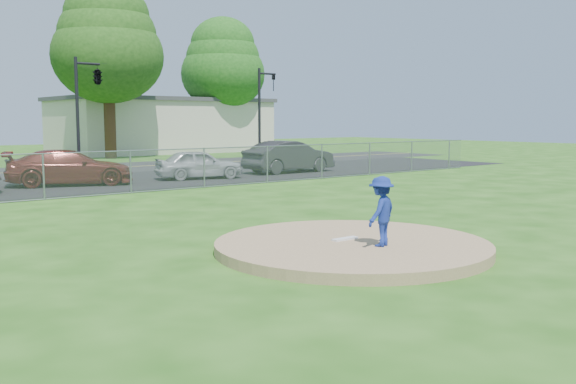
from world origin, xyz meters
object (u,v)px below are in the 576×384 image
(tree_far_right, at_px, (223,64))
(pitcher, at_px, (381,211))
(traffic_signal_right, at_px, (263,106))
(traffic_signal_center, at_px, (95,78))
(parked_car_pearl, at_px, (199,164))
(parked_car_darkred, at_px, (70,167))
(commercial_building, at_px, (162,125))
(tree_right, at_px, (107,42))
(parked_car_charcoal, at_px, (289,157))

(tree_far_right, height_order, pitcher, tree_far_right)
(traffic_signal_right, bearing_deg, pitcher, -121.96)
(traffic_signal_center, bearing_deg, traffic_signal_right, 0.00)
(parked_car_pearl, bearing_deg, parked_car_darkred, 96.14)
(commercial_building, height_order, parked_car_darkred, commercial_building)
(parked_car_darkred, xyz_separation_m, parked_car_pearl, (5.42, -0.76, -0.06))
(tree_right, distance_m, traffic_signal_center, 11.60)
(commercial_building, bearing_deg, traffic_signal_center, -126.94)
(traffic_signal_right, height_order, parked_car_darkred, traffic_signal_right)
(parked_car_charcoal, bearing_deg, commercial_building, -13.28)
(commercial_building, xyz_separation_m, tree_right, (-7.00, -6.00, 5.49))
(traffic_signal_center, xyz_separation_m, parked_car_charcoal, (7.03, -6.50, -3.83))
(traffic_signal_right, xyz_separation_m, parked_car_charcoal, (-3.24, -6.50, -2.58))
(tree_far_right, bearing_deg, traffic_signal_right, -113.91)
(tree_far_right, distance_m, parked_car_charcoal, 22.38)
(parked_car_pearl, height_order, parked_car_charcoal, parked_car_charcoal)
(pitcher, bearing_deg, traffic_signal_right, -140.71)
(traffic_signal_center, xyz_separation_m, parked_car_pearl, (1.82, -6.65, -3.96))
(tree_right, distance_m, parked_car_charcoal, 17.98)
(traffic_signal_right, bearing_deg, tree_far_right, 66.09)
(commercial_building, bearing_deg, parked_car_pearl, -114.27)
(tree_right, relative_size, traffic_signal_center, 2.08)
(traffic_signal_center, relative_size, parked_car_darkred, 1.16)
(tree_right, bearing_deg, traffic_signal_center, -116.71)
(tree_far_right, xyz_separation_m, traffic_signal_center, (-16.03, -13.00, -2.45))
(parked_car_darkred, xyz_separation_m, parked_car_charcoal, (10.64, -0.61, 0.07))
(tree_far_right, relative_size, traffic_signal_center, 1.92)
(parked_car_charcoal, bearing_deg, pitcher, 145.24)
(traffic_signal_right, bearing_deg, parked_car_pearl, -141.79)
(parked_car_pearl, bearing_deg, traffic_signal_right, -37.64)
(tree_right, xyz_separation_m, traffic_signal_center, (-5.03, -10.00, -3.04))
(traffic_signal_center, xyz_separation_m, parked_car_darkred, (-3.61, -5.89, -3.90))
(pitcher, distance_m, parked_car_charcoal, 19.51)
(traffic_signal_right, distance_m, parked_car_pearl, 11.09)
(tree_right, xyz_separation_m, pitcher, (-8.91, -32.67, -6.79))
(traffic_signal_center, relative_size, parked_car_pearl, 1.49)
(traffic_signal_center, bearing_deg, pitcher, -99.70)
(traffic_signal_right, xyz_separation_m, pitcher, (-14.15, -22.67, -2.50))
(traffic_signal_right, distance_m, parked_car_darkred, 15.30)
(traffic_signal_right, height_order, parked_car_charcoal, traffic_signal_right)
(commercial_building, distance_m, pitcher, 41.84)
(commercial_building, bearing_deg, traffic_signal_right, -96.29)
(tree_right, height_order, traffic_signal_right, tree_right)
(commercial_building, bearing_deg, parked_car_darkred, -125.54)
(tree_right, height_order, tree_far_right, tree_right)
(tree_far_right, bearing_deg, parked_car_pearl, -125.88)
(commercial_building, xyz_separation_m, traffic_signal_right, (-1.76, -16.00, 1.20))
(commercial_building, height_order, traffic_signal_right, traffic_signal_right)
(commercial_building, height_order, traffic_signal_center, traffic_signal_center)
(commercial_building, relative_size, parked_car_darkred, 3.40)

